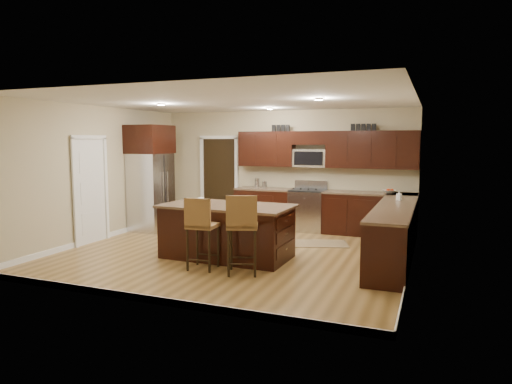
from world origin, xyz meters
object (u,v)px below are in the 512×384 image
at_px(range, 308,210).
at_px(island, 227,233).
at_px(refrigerator, 151,177).
at_px(stool_mid, 201,225).
at_px(stool_right, 242,225).

bearing_deg(range, island, -103.54).
bearing_deg(range, refrigerator, -159.65).
bearing_deg(range, stool_mid, -101.19).
height_order(range, stool_right, stool_right).
bearing_deg(island, stool_mid, -91.92).
xyz_separation_m(range, refrigerator, (-3.30, -1.22, 0.74)).
xyz_separation_m(range, stool_right, (-0.03, -3.66, 0.29)).
xyz_separation_m(stool_right, refrigerator, (-3.27, 2.43, 0.45)).
height_order(range, stool_mid, stool_mid).
xyz_separation_m(island, refrigerator, (-2.62, 1.58, 0.78)).
bearing_deg(stool_right, range, 70.52).
relative_size(island, stool_right, 1.84).
bearing_deg(range, stool_right, -90.39).
distance_m(island, stool_right, 1.12).
xyz_separation_m(range, stool_mid, (-0.72, -3.65, 0.24)).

